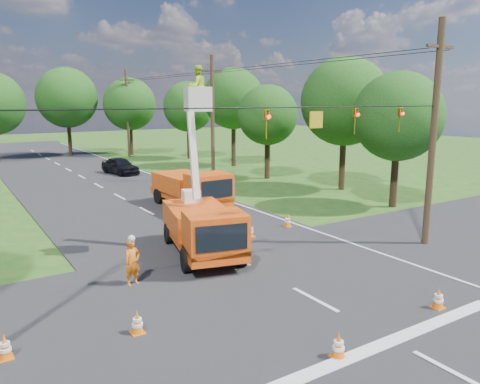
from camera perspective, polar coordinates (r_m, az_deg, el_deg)
ground at (r=33.12m, az=-14.48°, el=-0.62°), size 140.00×140.00×0.00m
road_main at (r=33.12m, az=-14.48°, el=-0.62°), size 12.00×100.00×0.06m
road_cross at (r=17.55m, az=4.69°, el=-10.80°), size 56.00×10.00×0.07m
stop_bar at (r=14.17m, az=18.09°, el=-16.98°), size 9.00×0.45×0.02m
edge_line at (r=35.20m, az=-5.80°, el=0.37°), size 0.12×90.00×0.02m
bucket_truck at (r=19.87m, az=-4.61°, el=-3.10°), size 3.74×6.59×7.94m
second_truck at (r=28.74m, az=-5.91°, el=0.47°), size 2.79×6.54×2.41m
ground_worker at (r=17.31m, az=-12.96°, el=-8.35°), size 0.70×0.55×1.71m
distant_car at (r=43.37m, az=-14.40°, el=3.12°), size 2.58×4.70×1.51m
traffic_cone_0 at (r=12.88m, az=11.92°, el=-17.83°), size 0.38×0.38×0.71m
traffic_cone_1 at (r=16.49m, az=23.03°, el=-11.84°), size 0.38×0.38×0.71m
traffic_cone_2 at (r=22.71m, az=1.29°, el=-4.68°), size 0.38×0.38×0.71m
traffic_cone_3 at (r=24.67m, az=-3.26°, el=-3.41°), size 0.38×0.38×0.71m
traffic_cone_4 at (r=14.06m, az=-12.41°, el=-15.26°), size 0.38×0.38×0.71m
traffic_cone_5 at (r=13.93m, az=-26.75°, el=-16.51°), size 0.38×0.38×0.71m
traffic_cone_7 at (r=31.42m, az=-6.55°, el=-0.29°), size 0.38×0.38×0.71m
traffic_cone_8 at (r=24.63m, az=5.83°, el=-3.47°), size 0.38×0.38×0.71m
pole_right_near at (r=22.54m, az=22.51°, el=6.64°), size 1.80×0.30×10.00m
pole_right_mid at (r=37.74m, az=-3.37°, el=8.94°), size 1.80×0.30×10.00m
pole_right_far at (r=56.04m, az=-13.55°, el=9.37°), size 1.80×0.30×10.00m
signal_span at (r=17.73m, az=10.81°, el=8.79°), size 18.00×0.29×1.07m
tree_right_a at (r=30.12m, az=18.72°, el=8.69°), size 5.40×5.40×8.28m
tree_right_b at (r=35.24m, az=12.67°, el=10.69°), size 6.40×6.40×9.65m
tree_right_c at (r=39.43m, az=3.40°, el=9.33°), size 5.00×5.00×7.83m
tree_right_d at (r=46.95m, az=-0.81°, el=11.30°), size 6.00×6.00×9.70m
tree_right_e at (r=53.47m, az=-6.33°, el=10.29°), size 5.60×5.60×8.63m
tree_far_b at (r=59.34m, az=-20.36°, el=10.72°), size 7.00×7.00×10.32m
tree_far_c at (r=58.25m, az=-13.31°, el=10.37°), size 6.20×6.20×9.18m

